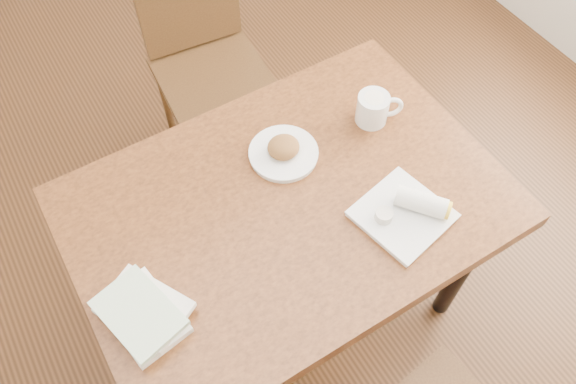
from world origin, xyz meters
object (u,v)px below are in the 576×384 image
table (288,217)px  plate_scone (284,151)px  chair_far (204,51)px  book_stack (143,313)px  coffee_mug (374,108)px  plate_burrito (409,211)px

table → plate_scone: (0.07, 0.15, 0.10)m
chair_far → table: bearing=-99.7°
plate_scone → book_stack: (-0.56, -0.25, 0.01)m
table → coffee_mug: (0.39, 0.12, 0.13)m
plate_scone → plate_burrito: size_ratio=0.78×
table → book_stack: size_ratio=4.62×
table → plate_burrito: size_ratio=4.50×
book_stack → table: bearing=12.2°
table → plate_scone: plate_scone is taller
plate_burrito → coffee_mug: bearing=69.7°
coffee_mug → plate_burrito: coffee_mug is taller
table → plate_burrito: 0.35m
chair_far → coffee_mug: 0.84m
book_stack → plate_burrito: bearing=-8.2°
chair_far → book_stack: (-0.64, -1.00, 0.23)m
plate_scone → book_stack: plate_scone is taller
coffee_mug → table: bearing=-162.1°
table → chair_far: 0.91m
coffee_mug → book_stack: bearing=-165.2°
chair_far → coffee_mug: chair_far is taller
plate_burrito → book_stack: plate_burrito is taller
table → coffee_mug: bearing=17.9°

